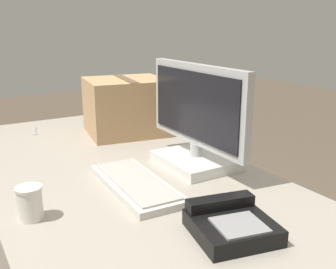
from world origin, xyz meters
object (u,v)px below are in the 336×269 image
(keyboard, at_px, (136,184))
(desk_phone, at_px, (231,224))
(monitor, at_px, (196,124))
(paper_cup_left, at_px, (30,203))
(cardboard_box, at_px, (126,106))
(spoon, at_px, (35,132))

(keyboard, height_order, desk_phone, desk_phone)
(monitor, xyz_separation_m, paper_cup_left, (0.11, -0.62, -0.11))
(monitor, height_order, cardboard_box, monitor)
(monitor, bearing_deg, cardboard_box, -176.97)
(paper_cup_left, relative_size, cardboard_box, 0.23)
(keyboard, xyz_separation_m, spoon, (-0.85, -0.13, -0.01))
(monitor, height_order, spoon, monitor)
(monitor, relative_size, spoon, 3.80)
(desk_phone, bearing_deg, monitor, 167.35)
(monitor, distance_m, spoon, 0.89)
(paper_cup_left, bearing_deg, spoon, 166.57)
(cardboard_box, bearing_deg, monitor, 3.03)
(paper_cup_left, bearing_deg, keyboard, 97.06)
(spoon, bearing_deg, monitor, 42.02)
(spoon, bearing_deg, desk_phone, 23.50)
(monitor, height_order, keyboard, monitor)
(keyboard, relative_size, cardboard_box, 1.06)
(keyboard, distance_m, spoon, 0.86)
(paper_cup_left, bearing_deg, monitor, 100.40)
(desk_phone, xyz_separation_m, paper_cup_left, (-0.34, -0.42, 0.02))
(desk_phone, relative_size, paper_cup_left, 2.45)
(desk_phone, height_order, spoon, desk_phone)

